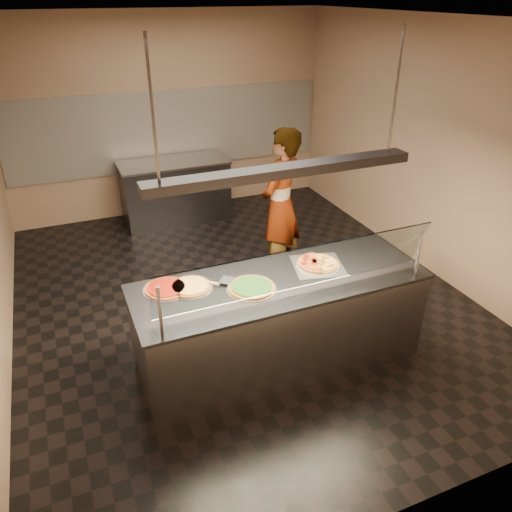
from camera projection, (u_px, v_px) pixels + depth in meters
name	position (u px, v px, depth m)	size (l,w,h in m)	color
ground	(241.00, 298.00, 5.93)	(5.00, 6.00, 0.02)	black
ceiling	(236.00, 17.00, 4.50)	(5.00, 6.00, 0.02)	silver
wall_back	(169.00, 116.00, 7.66)	(5.00, 0.02, 3.00)	#A18168
wall_front	(432.00, 343.00, 2.77)	(5.00, 0.02, 3.00)	#A18168
wall_right	(431.00, 150.00, 6.07)	(0.02, 6.00, 3.00)	#A18168
tile_band	(170.00, 130.00, 7.73)	(4.90, 0.02, 1.20)	silver
serving_counter	(279.00, 322.00, 4.69)	(2.67, 0.94, 0.93)	#B7B7BC
sneeze_guard	(299.00, 269.00, 4.05)	(2.43, 0.18, 0.54)	#B7B7BC
perforated_tray	(318.00, 265.00, 4.70)	(0.56, 0.56, 0.01)	silver
half_pizza_pepperoni	(309.00, 264.00, 4.66)	(0.28, 0.42, 0.05)	brown
half_pizza_sausage	(326.00, 261.00, 4.72)	(0.28, 0.42, 0.04)	brown
pizza_spinach	(251.00, 287.00, 4.34)	(0.44, 0.44, 0.03)	silver
pizza_cheese	(190.00, 286.00, 4.35)	(0.39, 0.39, 0.03)	silver
pizza_tomato	(166.00, 288.00, 4.33)	(0.40, 0.40, 0.03)	silver
pizza_spatula	(217.00, 281.00, 4.40)	(0.29, 0.17, 0.02)	#B7B7BC
prep_table	(175.00, 190.00, 7.74)	(1.63, 0.74, 0.93)	#35353A
worker	(281.00, 205.00, 5.99)	(0.68, 0.45, 1.87)	#38343D
heat_lamp_housing	(283.00, 171.00, 3.99)	(2.30, 0.18, 0.08)	#35353A
lamp_rod_left	(153.00, 112.00, 3.39)	(0.02, 0.02, 1.01)	#B7B7BC
lamp_rod_right	(396.00, 92.00, 4.07)	(0.02, 0.02, 1.01)	#B7B7BC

